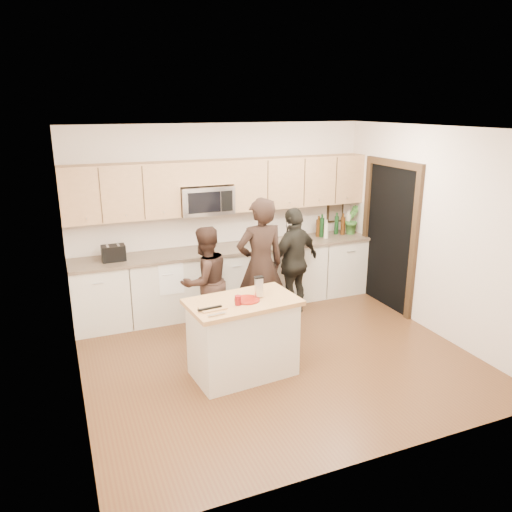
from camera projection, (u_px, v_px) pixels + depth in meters
name	position (u px, v px, depth m)	size (l,w,h in m)	color
floor	(277.00, 356.00, 6.09)	(4.50, 4.50, 0.00)	#53351C
room_shell	(278.00, 218.00, 5.59)	(4.52, 4.02, 2.71)	beige
back_cabinetry	(230.00, 277.00, 7.45)	(4.50, 0.66, 0.94)	beige
upper_cabinetry	(227.00, 184.00, 7.19)	(4.50, 0.33, 0.75)	tan
microwave	(206.00, 200.00, 7.09)	(0.76, 0.41, 0.40)	silver
doorway	(389.00, 231.00, 7.37)	(0.06, 1.25, 2.20)	black
framed_picture	(335.00, 211.00, 8.19)	(0.30, 0.03, 0.38)	black
dish_towel	(169.00, 268.00, 6.84)	(0.34, 0.60, 0.48)	white
island	(243.00, 337.00, 5.57)	(1.26, 0.81, 0.90)	beige
red_plate	(247.00, 300.00, 5.43)	(0.28, 0.28, 0.02)	maroon
box_grater	(259.00, 286.00, 5.47)	(0.10, 0.06, 0.23)	silver
drink_glass	(238.00, 300.00, 5.30)	(0.07, 0.07, 0.11)	#660B0D
cutting_board	(213.00, 308.00, 5.21)	(0.27, 0.18, 0.02)	#B5834B
tongs	(210.00, 308.00, 5.16)	(0.27, 0.03, 0.02)	black
knife	(217.00, 314.00, 5.03)	(0.19, 0.02, 0.01)	silver
toaster	(113.00, 253.00, 6.67)	(0.31, 0.20, 0.21)	black
bottle_cluster	(333.00, 225.00, 7.96)	(0.66, 0.27, 0.37)	black
orchid	(351.00, 220.00, 8.04)	(0.25, 0.20, 0.46)	#366829
woman_left	(260.00, 266.00, 6.57)	(0.66, 0.44, 1.82)	black
woman_center	(205.00, 282.00, 6.50)	(0.71, 0.56, 1.47)	black
woman_right	(294.00, 262.00, 7.15)	(0.92, 0.38, 1.58)	black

